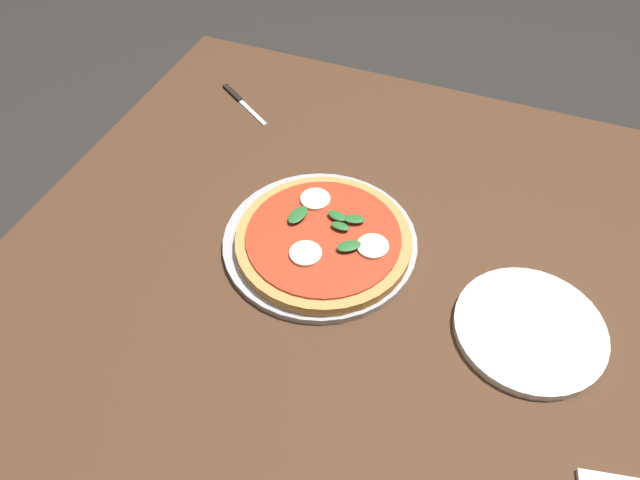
% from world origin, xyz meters
% --- Properties ---
extents(ground_plane, '(6.00, 6.00, 0.00)m').
position_xyz_m(ground_plane, '(0.00, 0.00, 0.00)').
color(ground_plane, '#2D2B28').
extents(dining_table, '(1.14, 1.10, 0.74)m').
position_xyz_m(dining_table, '(0.00, 0.00, 0.64)').
color(dining_table, '#4C301E').
rests_on(dining_table, ground_plane).
extents(serving_tray, '(0.32, 0.32, 0.01)m').
position_xyz_m(serving_tray, '(-0.07, 0.03, 0.75)').
color(serving_tray, '#B2B2B7').
rests_on(serving_tray, dining_table).
extents(pizza, '(0.29, 0.29, 0.03)m').
position_xyz_m(pizza, '(-0.06, 0.03, 0.77)').
color(pizza, tan).
rests_on(pizza, serving_tray).
extents(plate_white, '(0.22, 0.22, 0.01)m').
position_xyz_m(plate_white, '(0.28, -0.01, 0.75)').
color(plate_white, white).
rests_on(plate_white, dining_table).
extents(knife, '(0.14, 0.10, 0.01)m').
position_xyz_m(knife, '(-0.38, 0.34, 0.75)').
color(knife, black).
rests_on(knife, dining_table).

